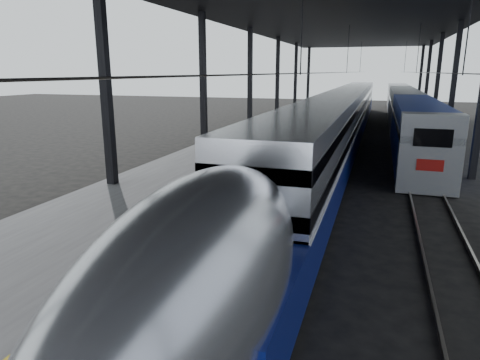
% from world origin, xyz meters
% --- Properties ---
extents(ground, '(160.00, 160.00, 0.00)m').
position_xyz_m(ground, '(0.00, 0.00, 0.00)').
color(ground, black).
rests_on(ground, ground).
extents(platform, '(6.00, 80.00, 1.00)m').
position_xyz_m(platform, '(-3.50, 20.00, 0.50)').
color(platform, '#4C4C4F').
rests_on(platform, ground).
extents(yellow_strip, '(0.30, 80.00, 0.01)m').
position_xyz_m(yellow_strip, '(-0.70, 20.00, 1.00)').
color(yellow_strip, gold).
rests_on(yellow_strip, platform).
extents(rails, '(6.52, 80.00, 0.16)m').
position_xyz_m(rails, '(4.50, 20.00, 0.08)').
color(rails, slate).
rests_on(rails, ground).
extents(canopy, '(18.00, 75.00, 9.47)m').
position_xyz_m(canopy, '(1.90, 20.00, 9.12)').
color(canopy, black).
rests_on(canopy, ground).
extents(tgv_train, '(2.84, 65.20, 4.08)m').
position_xyz_m(tgv_train, '(2.00, 23.66, 1.91)').
color(tgv_train, '#B8BAC0').
rests_on(tgv_train, ground).
extents(second_train, '(2.71, 56.05, 3.74)m').
position_xyz_m(second_train, '(7.00, 37.89, 1.89)').
color(second_train, navy).
rests_on(second_train, ground).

